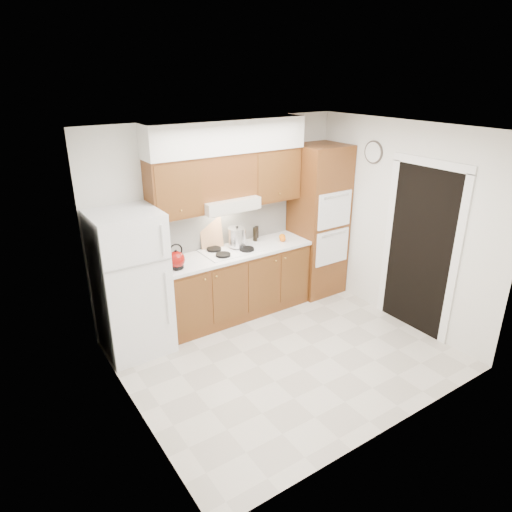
{
  "coord_description": "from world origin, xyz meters",
  "views": [
    {
      "loc": [
        -2.84,
        -3.61,
        3.14
      ],
      "look_at": [
        -0.13,
        0.45,
        1.15
      ],
      "focal_mm": 32.0,
      "sensor_mm": 36.0,
      "label": 1
    }
  ],
  "objects_px": {
    "oven_cabinet": "(318,221)",
    "kettle": "(176,260)",
    "stock_pot": "(237,237)",
    "fridge": "(131,284)"
  },
  "relations": [
    {
      "from": "stock_pot",
      "to": "kettle",
      "type": "bearing_deg",
      "value": -169.43
    },
    {
      "from": "fridge",
      "to": "stock_pot",
      "type": "distance_m",
      "value": 1.53
    },
    {
      "from": "fridge",
      "to": "stock_pot",
      "type": "xyz_separation_m",
      "value": [
        1.51,
        0.11,
        0.23
      ]
    },
    {
      "from": "oven_cabinet",
      "to": "kettle",
      "type": "bearing_deg",
      "value": -177.5
    },
    {
      "from": "oven_cabinet",
      "to": "fridge",
      "type": "bearing_deg",
      "value": -179.3
    },
    {
      "from": "fridge",
      "to": "stock_pot",
      "type": "bearing_deg",
      "value": 4.32
    },
    {
      "from": "oven_cabinet",
      "to": "kettle",
      "type": "xyz_separation_m",
      "value": [
        -2.29,
        -0.1,
        -0.05
      ]
    },
    {
      "from": "fridge",
      "to": "kettle",
      "type": "bearing_deg",
      "value": -6.72
    },
    {
      "from": "kettle",
      "to": "stock_pot",
      "type": "distance_m",
      "value": 0.98
    },
    {
      "from": "fridge",
      "to": "kettle",
      "type": "height_order",
      "value": "fridge"
    }
  ]
}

